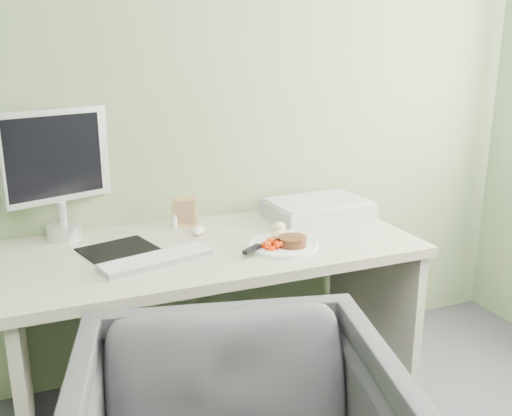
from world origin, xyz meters
name	(u,v)px	position (x,y,z in m)	size (l,w,h in m)	color
wall_back	(184,80)	(0.00, 2.00, 1.35)	(3.50, 3.50, 0.00)	gray
desk	(216,286)	(0.00, 1.62, 0.55)	(1.60, 0.75, 0.73)	#BFB8A0
plate	(283,246)	(0.23, 1.48, 0.74)	(0.27, 0.27, 0.01)	white
steak	(292,241)	(0.26, 1.45, 0.76)	(0.11, 0.11, 0.04)	black
potato_pile	(284,231)	(0.27, 1.54, 0.77)	(0.11, 0.08, 0.06)	tan
carrot_heap	(272,242)	(0.18, 1.46, 0.77)	(0.07, 0.06, 0.05)	#F33105
steak_knife	(257,247)	(0.12, 1.46, 0.76)	(0.22, 0.16, 0.02)	silver
mousepad	(119,250)	(-0.37, 1.69, 0.73)	(0.27, 0.24, 0.00)	black
keyboard	(156,259)	(-0.26, 1.51, 0.75)	(0.41, 0.12, 0.02)	white
computer_mouse	(198,230)	(-0.02, 1.77, 0.75)	(0.05, 0.10, 0.03)	white
photo_frame	(184,212)	(-0.05, 1.88, 0.80)	(0.11, 0.01, 0.14)	#A7884E
eyedrop_bottle	(175,222)	(-0.10, 1.88, 0.76)	(0.02, 0.02, 0.07)	white
scanner	(318,210)	(0.56, 1.80, 0.77)	(0.45, 0.30, 0.07)	#A7AAAE
monitor	(57,167)	(-0.55, 1.94, 1.03)	(0.43, 0.19, 0.53)	silver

